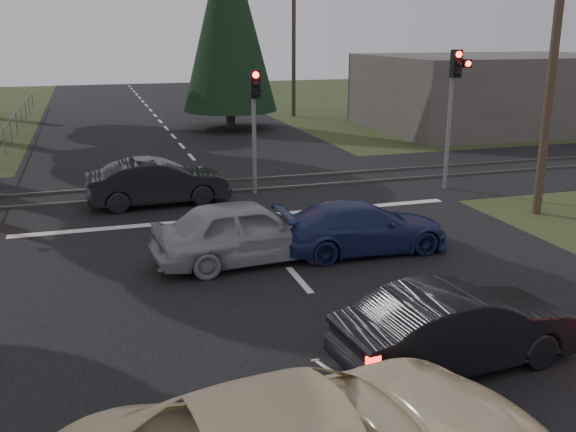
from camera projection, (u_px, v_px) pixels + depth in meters
name	position (u px, v px, depth m)	size (l,w,h in m)	color
ground	(352.00, 340.00, 11.37)	(120.00, 120.00, 0.00)	#2E3C1B
road	(231.00, 202.00, 20.54)	(14.00, 100.00, 0.01)	black
rail_corridor	(219.00, 188.00, 22.38)	(120.00, 8.00, 0.01)	black
stop_line	(244.00, 217.00, 18.89)	(13.00, 0.35, 0.00)	silver
rail_near	(223.00, 192.00, 21.63)	(120.00, 0.12, 0.10)	#59544C
rail_far	(214.00, 182.00, 23.10)	(120.00, 0.12, 0.10)	#59544C
traffic_signal_right	(454.00, 92.00, 21.29)	(0.68, 0.48, 4.70)	slate
traffic_signal_center	(255.00, 111.00, 20.67)	(0.32, 0.48, 4.10)	slate
utility_pole_near	(554.00, 52.00, 17.98)	(1.80, 0.26, 9.00)	#4C3D2D
utility_pole_mid	(294.00, 40.00, 40.00)	(1.80, 0.26, 9.00)	#4C3D2D
utility_pole_far	(216.00, 37.00, 62.94)	(1.80, 0.26, 9.00)	#4C3D2D
conifer_tree	(228.00, 17.00, 34.56)	(5.20, 5.20, 11.00)	#473D33
fence_left	(9.00, 149.00, 29.79)	(0.10, 36.00, 1.20)	slate
building_right	(497.00, 92.00, 36.13)	(14.00, 10.00, 4.00)	#59514C
dark_hatchback	(458.00, 327.00, 10.35)	(1.43, 4.11, 1.35)	black
silver_car	(247.00, 231.00, 15.05)	(1.78, 4.43, 1.51)	#98999F
blue_sedan	(362.00, 227.00, 15.80)	(1.74, 4.29, 1.25)	navy
dark_car_far	(158.00, 182.00, 20.07)	(1.52, 4.35, 1.43)	black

